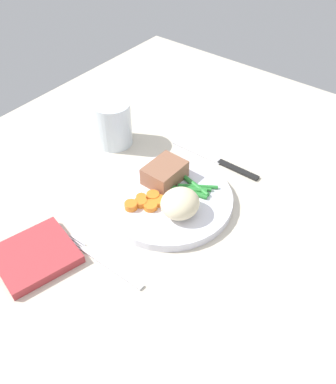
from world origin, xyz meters
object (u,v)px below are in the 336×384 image
object	(u,v)px
meat_portion	(163,172)
fork	(103,262)
water_glass	(113,126)
napkin	(35,256)
dinner_plate	(168,199)
knife	(216,160)

from	to	relation	value
meat_portion	fork	size ratio (longest dim) A/B	0.46
fork	water_glass	size ratio (longest dim) A/B	1.74
napkin	dinner_plate	bearing A→B (deg)	-20.68
knife	water_glass	distance (cm)	22.63
fork	knife	world-z (taller)	knife
meat_portion	fork	world-z (taller)	meat_portion
meat_portion	fork	xyz separation A→B (cm)	(-20.56, -3.98, -3.13)
water_glass	napkin	xyz separation A→B (cm)	(-31.15, -11.69, -3.28)
dinner_plate	knife	distance (cm)	15.69
dinner_plate	water_glass	distance (cm)	22.17
knife	napkin	distance (cm)	40.18
meat_portion	knife	distance (cm)	13.48
water_glass	fork	bearing A→B (deg)	-140.32
meat_portion	napkin	size ratio (longest dim) A/B	0.64
meat_portion	knife	bearing A→B (deg)	-17.82
dinner_plate	knife	world-z (taller)	dinner_plate
knife	napkin	size ratio (longest dim) A/B	1.70
napkin	water_glass	bearing A→B (deg)	20.57
knife	meat_portion	bearing A→B (deg)	165.49
fork	napkin	world-z (taller)	napkin
fork	knife	size ratio (longest dim) A/B	0.81
knife	napkin	world-z (taller)	napkin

